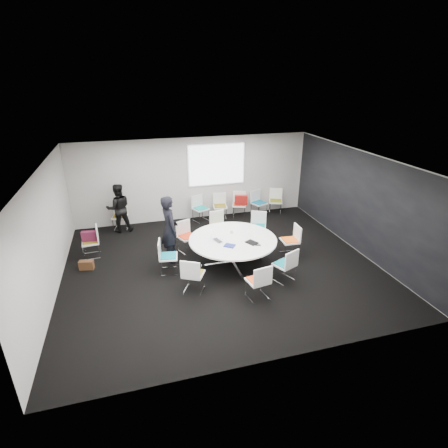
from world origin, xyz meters
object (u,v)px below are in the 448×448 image
object	(u,v)px
chair_ring_e	(168,262)
person_main	(170,229)
chair_ring_b	(258,232)
chair_back_d	(259,208)
chair_ring_h	(284,271)
chair_back_b	(220,211)
chair_ring_a	(290,246)
conference_table	(233,245)
chair_back_a	(201,213)
chair_person_back	(121,221)
chair_back_c	(239,209)
brown_bag	(86,265)
chair_ring_g	(258,287)
laptop	(219,240)
chair_ring_d	(187,242)
chair_ring_c	(219,231)
maroon_bag	(89,236)
chair_back_e	(275,206)
cup	(232,232)
chair_spare_left	(92,247)
chair_ring_f	(193,281)

from	to	relation	value
chair_ring_e	person_main	bearing A→B (deg)	174.98
chair_ring_b	chair_ring_e	distance (m)	3.07
chair_back_d	person_main	size ratio (longest dim) A/B	0.48
chair_ring_h	chair_back_b	bearing A→B (deg)	72.52
chair_ring_a	conference_table	bearing A→B (deg)	93.89
chair_back_a	chair_person_back	world-z (taller)	same
chair_back_c	brown_bag	world-z (taller)	chair_back_c
chair_ring_g	laptop	distance (m)	1.78
chair_ring_b	chair_ring_d	distance (m)	2.19
chair_ring_a	chair_ring_b	xyz separation A→B (m)	(-0.52, 1.12, 0.00)
chair_ring_c	maroon_bag	size ratio (longest dim) A/B	2.20
chair_back_d	maroon_bag	size ratio (longest dim) A/B	2.20
conference_table	chair_person_back	bearing A→B (deg)	132.06
chair_back_e	maroon_bag	size ratio (longest dim) A/B	2.20
chair_ring_e	chair_back_e	bearing A→B (deg)	135.34
chair_back_b	cup	size ratio (longest dim) A/B	9.78
cup	maroon_bag	xyz separation A→B (m)	(-3.72, 1.10, -0.16)
chair_ring_d	chair_back_e	size ratio (longest dim) A/B	1.00
chair_back_b	chair_back_e	distance (m)	2.08
chair_ring_c	chair_back_b	bearing A→B (deg)	-113.90
conference_table	laptop	distance (m)	0.42
chair_ring_c	chair_back_a	size ratio (longest dim) A/B	1.00
chair_back_b	chair_back_c	bearing A→B (deg)	-171.43
chair_back_c	chair_person_back	world-z (taller)	same
chair_person_back	person_main	xyz separation A→B (m)	(1.30, -2.52, 0.64)
chair_back_c	chair_ring_c	bearing A→B (deg)	73.25
chair_ring_d	person_main	size ratio (longest dim) A/B	0.48
chair_spare_left	laptop	xyz separation A→B (m)	(3.26, -1.44, 0.47)
chair_ring_h	chair_back_b	distance (m)	4.34
chair_back_b	chair_back_a	bearing A→B (deg)	10.98
chair_back_d	brown_bag	size ratio (longest dim) A/B	2.44
chair_ring_g	laptop	xyz separation A→B (m)	(-0.46, 1.65, 0.47)
brown_bag	chair_ring_d	bearing A→B (deg)	6.37
chair_ring_f	cup	world-z (taller)	chair_ring_f
chair_ring_a	cup	distance (m)	1.71
laptop	conference_table	bearing A→B (deg)	-108.54
chair_ring_f	chair_ring_h	xyz separation A→B (m)	(2.22, -0.16, 0.00)
chair_ring_d	chair_ring_h	size ratio (longest dim) A/B	1.00
chair_ring_c	chair_back_d	size ratio (longest dim) A/B	1.00
chair_ring_b	maroon_bag	distance (m)	4.82
chair_ring_d	chair_back_b	size ratio (longest dim) A/B	1.00
chair_ring_b	chair_ring_g	distance (m)	3.00
chair_ring_d	chair_back_b	distance (m)	2.62
chair_ring_f	chair_back_c	bearing A→B (deg)	87.66
chair_ring_c	chair_ring_f	size ratio (longest dim) A/B	1.00
chair_ring_a	chair_ring_c	world-z (taller)	same
laptop	maroon_bag	xyz separation A→B (m)	(-3.28, 1.44, -0.12)
chair_ring_e	chair_ring_f	distance (m)	1.11
chair_ring_e	cup	distance (m)	1.87
chair_person_back	chair_back_a	bearing A→B (deg)	-169.10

